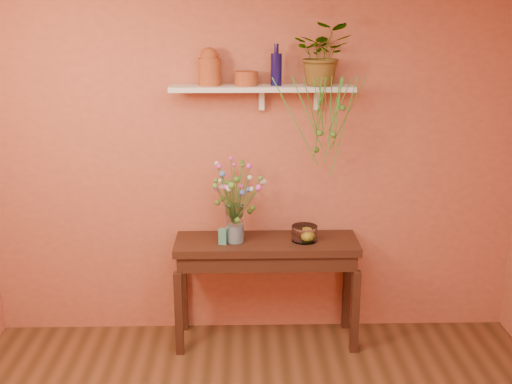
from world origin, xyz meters
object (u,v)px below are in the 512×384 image
at_px(bouquet, 235,188).
at_px(glass_bowl, 304,234).
at_px(terracotta_jug, 209,67).
at_px(blue_bottle, 276,69).
at_px(spider_plant, 323,54).
at_px(sideboard, 266,255).
at_px(glass_vase, 235,226).

height_order(bouquet, glass_bowl, bouquet).
height_order(terracotta_jug, bouquet, terracotta_jug).
xyz_separation_m(blue_bottle, glass_bowl, (0.21, -0.12, -1.19)).
xyz_separation_m(terracotta_jug, spider_plant, (0.79, -0.02, 0.09)).
distance_m(blue_bottle, spider_plant, 0.34).
height_order(sideboard, blue_bottle, blue_bottle).
bearing_deg(terracotta_jug, sideboard, -16.99).
xyz_separation_m(sideboard, blue_bottle, (0.07, 0.11, 1.36)).
relative_size(terracotta_jug, blue_bottle, 0.92).
bearing_deg(blue_bottle, terracotta_jug, 178.22).
distance_m(sideboard, terracotta_jug, 1.43).
bearing_deg(bouquet, terracotta_jug, 135.04).
relative_size(spider_plant, glass_vase, 1.56).
distance_m(bouquet, glass_bowl, 0.62).
height_order(terracotta_jug, glass_vase, terracotta_jug).
bearing_deg(spider_plant, bouquet, -166.10).
height_order(glass_vase, glass_bowl, glass_vase).
relative_size(glass_vase, glass_bowl, 1.48).
bearing_deg(terracotta_jug, spider_plant, -1.15).
bearing_deg(sideboard, blue_bottle, 58.40).
distance_m(sideboard, bouquet, 0.58).
bearing_deg(bouquet, glass_bowl, 3.94).
height_order(sideboard, terracotta_jug, terracotta_jug).
bearing_deg(spider_plant, glass_vase, -168.45).
xyz_separation_m(sideboard, glass_bowl, (0.28, -0.01, 0.17)).
bearing_deg(glass_vase, terracotta_jug, 139.41).
bearing_deg(sideboard, glass_bowl, -2.61).
distance_m(sideboard, spider_plant, 1.51).
relative_size(spider_plant, glass_bowl, 2.30).
relative_size(terracotta_jug, glass_bowl, 1.40).
bearing_deg(glass_bowl, sideboard, 177.39).
height_order(blue_bottle, glass_vase, blue_bottle).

